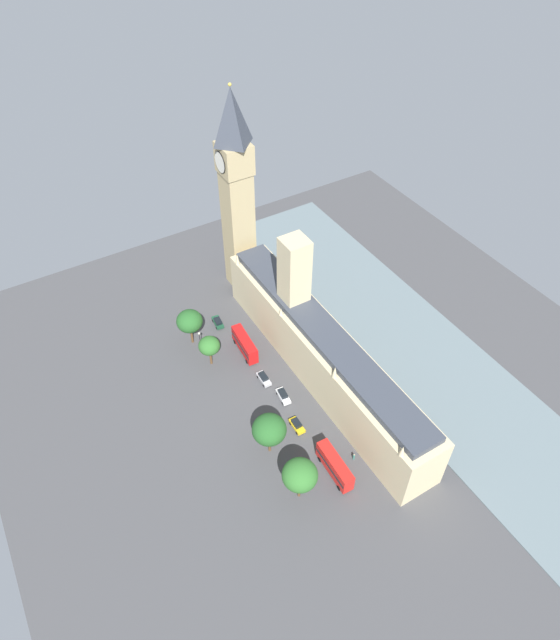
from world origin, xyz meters
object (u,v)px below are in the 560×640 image
at_px(double_decker_bus_leading, 245,344).
at_px(plane_tree_slot_10, 269,430).
at_px(parliament_building, 320,349).
at_px(plane_tree_opposite_hall, 190,321).
at_px(plane_tree_near_tower, 209,346).
at_px(street_lamp_slot_11, 200,338).
at_px(pedestrian_by_river_gate, 354,457).
at_px(clock_tower, 236,193).
at_px(car_dark_green_corner, 218,322).
at_px(car_yellow_cab_under_trees, 297,425).
at_px(plane_tree_trailing, 300,475).
at_px(double_decker_bus_midblock, 335,466).
at_px(car_silver_far_end, 264,378).
at_px(car_white_kerbside, 283,396).

relative_size(double_decker_bus_leading, plane_tree_slot_10, 1.00).
xyz_separation_m(parliament_building, plane_tree_opposite_hall, (21.62, -24.52, -0.86)).
bearing_deg(plane_tree_near_tower, double_decker_bus_leading, 174.86).
height_order(parliament_building, street_lamp_slot_11, parliament_building).
bearing_deg(pedestrian_by_river_gate, parliament_building, 66.84).
bearing_deg(plane_tree_opposite_hall, parliament_building, 131.40).
height_order(clock_tower, car_dark_green_corner, clock_tower).
bearing_deg(pedestrian_by_river_gate, clock_tower, 76.67).
bearing_deg(car_dark_green_corner, plane_tree_near_tower, -116.38).
bearing_deg(car_yellow_cab_under_trees, plane_tree_trailing, 61.17).
relative_size(double_decker_bus_midblock, plane_tree_opposite_hall, 1.05).
bearing_deg(plane_tree_slot_10, street_lamp_slot_11, -89.50).
height_order(plane_tree_near_tower, plane_tree_slot_10, plane_tree_slot_10).
distance_m(car_dark_green_corner, street_lamp_slot_11, 10.31).
bearing_deg(plane_tree_slot_10, pedestrian_by_river_gate, 142.49).
bearing_deg(double_decker_bus_midblock, car_yellow_cab_under_trees, -84.53).
distance_m(car_silver_far_end, car_yellow_cab_under_trees, 15.12).
bearing_deg(plane_tree_trailing, plane_tree_opposite_hall, -89.11).
bearing_deg(car_white_kerbside, plane_tree_opposite_hall, -62.19).
bearing_deg(car_yellow_cab_under_trees, car_white_kerbside, -98.85).
bearing_deg(clock_tower, car_white_kerbside, 74.77).
bearing_deg(parliament_building, pedestrian_by_river_gate, 74.01).
bearing_deg(plane_tree_slot_10, car_yellow_cab_under_trees, -166.61).
bearing_deg(pedestrian_by_river_gate, car_white_kerbside, 94.81).
xyz_separation_m(double_decker_bus_leading, plane_tree_trailing, (9.05, 39.31, 5.13)).
bearing_deg(clock_tower, pedestrian_by_river_gate, 83.84).
xyz_separation_m(car_yellow_cab_under_trees, plane_tree_near_tower, (7.94, -26.35, 5.31)).
xyz_separation_m(car_dark_green_corner, double_decker_bus_leading, (-1.62, 11.91, 1.74)).
relative_size(clock_tower, plane_tree_opposite_hall, 5.49).
height_order(double_decker_bus_leading, street_lamp_slot_11, street_lamp_slot_11).
xyz_separation_m(car_white_kerbside, double_decker_bus_midblock, (0.86, 21.62, 1.74)).
distance_m(parliament_building, car_white_kerbside, 13.50).
bearing_deg(pedestrian_by_river_gate, car_dark_green_corner, 90.51).
distance_m(plane_tree_trailing, plane_tree_slot_10, 11.88).
relative_size(double_decker_bus_midblock, plane_tree_slot_10, 1.00).
bearing_deg(car_silver_far_end, parliament_building, 161.43).
distance_m(car_white_kerbside, plane_tree_near_tower, 20.96).
bearing_deg(parliament_building, car_silver_far_end, -19.73).
relative_size(double_decker_bus_leading, plane_tree_near_tower, 1.26).
xyz_separation_m(car_silver_far_end, pedestrian_by_river_gate, (-5.78, 27.76, -0.12)).
bearing_deg(plane_tree_slot_10, clock_tower, -111.94).
relative_size(pedestrian_by_river_gate, street_lamp_slot_11, 0.27).
bearing_deg(street_lamp_slot_11, plane_tree_opposite_hall, -80.25).
distance_m(car_dark_green_corner, plane_tree_near_tower, 14.29).
distance_m(clock_tower, plane_tree_trailing, 69.84).
xyz_separation_m(parliament_building, plane_tree_near_tower, (20.67, -15.69, -1.97)).
bearing_deg(plane_tree_near_tower, double_decker_bus_midblock, 102.36).
relative_size(double_decker_bus_leading, car_white_kerbside, 2.17).
xyz_separation_m(plane_tree_slot_10, street_lamp_slot_11, (0.29, -33.27, -3.14)).
xyz_separation_m(car_white_kerbside, street_lamp_slot_11, (9.82, -22.94, 3.54)).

